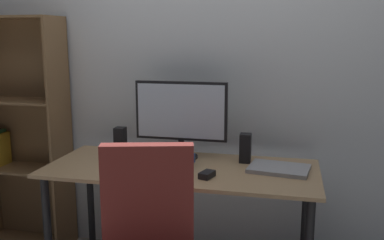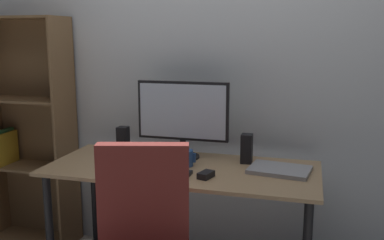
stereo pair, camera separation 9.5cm
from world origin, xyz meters
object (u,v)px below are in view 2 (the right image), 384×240
object	(u,v)px
coffee_mug	(186,158)
laptop	(280,170)
desk	(182,182)
bookshelf	(28,134)
monitor	(183,115)
speaker_left	(123,140)
mouse	(206,175)
speaker_right	(247,149)
keyboard	(164,172)

from	to	relation	value
coffee_mug	laptop	xyz separation A→B (m)	(0.52, 0.03, -0.03)
laptop	desk	bearing A→B (deg)	-165.93
bookshelf	monitor	bearing A→B (deg)	-6.66
laptop	speaker_left	bearing A→B (deg)	-178.77
desk	laptop	size ratio (longest dim) A/B	4.75
desk	laptop	distance (m)	0.55
laptop	speaker_left	distance (m)	0.98
coffee_mug	bookshelf	bearing A→B (deg)	166.66
laptop	mouse	bearing A→B (deg)	-142.08
laptop	speaker_left	world-z (taller)	speaker_left
desk	coffee_mug	distance (m)	0.14
coffee_mug	speaker_right	bearing A→B (deg)	24.90
monitor	speaker_left	xyz separation A→B (m)	(-0.39, -0.01, -0.18)
bookshelf	laptop	bearing A→B (deg)	-8.51
monitor	speaker_right	world-z (taller)	monitor
monitor	keyboard	xyz separation A→B (m)	(-0.01, -0.33, -0.26)
bookshelf	desk	bearing A→B (deg)	-14.55
monitor	bookshelf	size ratio (longest dim) A/B	0.35
monitor	laptop	size ratio (longest dim) A/B	1.74
mouse	coffee_mug	xyz separation A→B (m)	(-0.16, 0.17, 0.03)
monitor	speaker_left	world-z (taller)	monitor
laptop	speaker_right	distance (m)	0.24
keyboard	speaker_left	bearing A→B (deg)	140.54
monitor	mouse	distance (m)	0.47
keyboard	bookshelf	distance (m)	1.27
keyboard	mouse	size ratio (longest dim) A/B	3.02
keyboard	monitor	bearing A→B (deg)	89.89
mouse	speaker_left	size ratio (longest dim) A/B	0.56
speaker_left	speaker_right	xyz separation A→B (m)	(0.77, 0.00, 0.00)
mouse	speaker_right	size ratio (longest dim) A/B	0.56
keyboard	laptop	xyz separation A→B (m)	(0.59, 0.21, 0.00)
mouse	laptop	distance (m)	0.42
keyboard	bookshelf	bearing A→B (deg)	159.25
desk	coffee_mug	xyz separation A→B (m)	(0.02, 0.02, 0.14)
bookshelf	mouse	bearing A→B (deg)	-18.45
laptop	speaker_left	xyz separation A→B (m)	(-0.97, 0.12, 0.07)
keyboard	speaker_left	xyz separation A→B (m)	(-0.38, 0.32, 0.08)
monitor	keyboard	distance (m)	0.42
desk	speaker_right	world-z (taller)	speaker_right
desk	bookshelf	world-z (taller)	bookshelf
speaker_right	bookshelf	xyz separation A→B (m)	(-1.58, 0.15, -0.04)
monitor	coffee_mug	distance (m)	0.28
monitor	laptop	world-z (taller)	monitor
keyboard	speaker_left	distance (m)	0.51
laptop	bookshelf	xyz separation A→B (m)	(-1.78, 0.27, 0.03)
mouse	laptop	size ratio (longest dim) A/B	0.30
laptop	keyboard	bearing A→B (deg)	-152.62
laptop	coffee_mug	bearing A→B (deg)	-168.34
monitor	speaker_right	xyz separation A→B (m)	(0.39, -0.01, -0.18)
coffee_mug	speaker_left	bearing A→B (deg)	161.54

